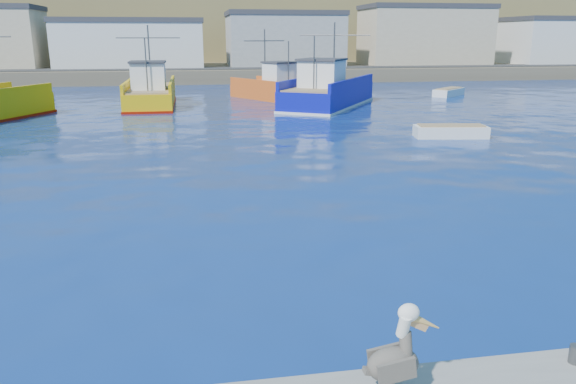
% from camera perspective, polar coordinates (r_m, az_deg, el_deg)
% --- Properties ---
extents(ground, '(260.00, 260.00, 0.00)m').
position_cam_1_polar(ground, '(12.10, 4.99, -11.64)').
color(ground, navy).
rests_on(ground, ground).
extents(dock_bollards, '(36.20, 0.20, 0.30)m').
position_cam_1_polar(dock_bollards, '(9.18, 14.52, -17.01)').
color(dock_bollards, '#4C4C4C').
rests_on(dock_bollards, dock).
extents(far_shore, '(200.00, 81.00, 24.00)m').
position_cam_1_polar(far_shore, '(119.67, -8.84, 17.05)').
color(far_shore, brown).
rests_on(far_shore, ground).
extents(trawler_yellow_b, '(5.11, 10.78, 6.45)m').
position_cam_1_polar(trawler_yellow_b, '(47.69, -13.78, 9.71)').
color(trawler_yellow_b, '#DBA908').
rests_on(trawler_yellow_b, ground).
extents(trawler_blue, '(10.24, 12.79, 6.65)m').
position_cam_1_polar(trawler_blue, '(46.16, 4.04, 10.03)').
color(trawler_blue, '#090F96').
rests_on(trawler_blue, ground).
extents(boat_orange, '(6.92, 8.96, 6.10)m').
position_cam_1_polar(boat_orange, '(51.24, -1.56, 10.55)').
color(boat_orange, '#CF531A').
rests_on(boat_orange, ground).
extents(skiff_mid, '(4.17, 2.03, 0.87)m').
position_cam_1_polar(skiff_mid, '(33.05, 16.18, 5.83)').
color(skiff_mid, silver).
rests_on(skiff_mid, ground).
extents(skiff_far, '(4.10, 3.87, 0.91)m').
position_cam_1_polar(skiff_far, '(56.44, 16.01, 9.66)').
color(skiff_far, silver).
rests_on(skiff_far, ground).
extents(pelican, '(1.15, 0.49, 1.42)m').
position_cam_1_polar(pelican, '(8.48, 10.91, -16.11)').
color(pelican, '#595451').
rests_on(pelican, dock).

